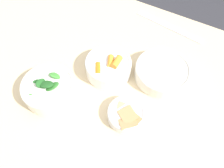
# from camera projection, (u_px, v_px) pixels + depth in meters

# --- Properties ---
(ground_plane) EXTENTS (10.00, 10.00, 0.00)m
(ground_plane) POSITION_uv_depth(u_px,v_px,m) (100.00, 141.00, 1.42)
(ground_plane) COLOR #2D2D33
(dining_table) EXTENTS (1.28, 0.91, 0.76)m
(dining_table) POSITION_uv_depth(u_px,v_px,m) (92.00, 90.00, 0.87)
(dining_table) COLOR beige
(dining_table) RESTS_ON ground_plane
(bowl_carrots) EXTENTS (0.16, 0.16, 0.08)m
(bowl_carrots) POSITION_uv_depth(u_px,v_px,m) (108.00, 66.00, 0.76)
(bowl_carrots) COLOR white
(bowl_carrots) RESTS_ON dining_table
(bowl_greens) EXTENTS (0.17, 0.17, 0.09)m
(bowl_greens) POSITION_uv_depth(u_px,v_px,m) (49.00, 88.00, 0.71)
(bowl_greens) COLOR silver
(bowl_greens) RESTS_ON dining_table
(bowl_beans_hotdog) EXTENTS (0.19, 0.19, 0.05)m
(bowl_beans_hotdog) POSITION_uv_depth(u_px,v_px,m) (162.00, 72.00, 0.76)
(bowl_beans_hotdog) COLOR silver
(bowl_beans_hotdog) RESTS_ON dining_table
(bowl_cookies) EXTENTS (0.12, 0.12, 0.04)m
(bowl_cookies) POSITION_uv_depth(u_px,v_px,m) (126.00, 114.00, 0.68)
(bowl_cookies) COLOR white
(bowl_cookies) RESTS_ON dining_table
(ruler) EXTENTS (0.30, 0.07, 0.00)m
(ruler) POSITION_uv_depth(u_px,v_px,m) (169.00, 26.00, 0.91)
(ruler) COLOR #EFB7C6
(ruler) RESTS_ON dining_table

